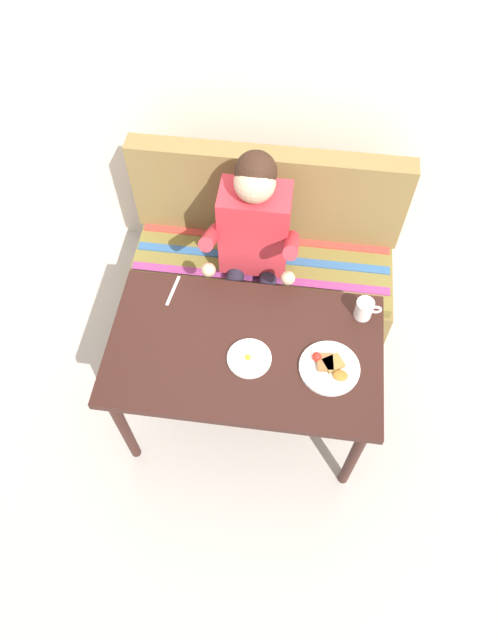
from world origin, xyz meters
The scene contains 9 objects.
ground_plane centered at (0.00, 0.00, 0.00)m, with size 8.00×8.00×0.00m, color #B4ACA5.
back_wall centered at (0.00, 1.27, 1.30)m, with size 4.40×0.10×2.60m, color silver.
table centered at (0.00, 0.00, 0.65)m, with size 1.20×0.70×0.73m.
couch centered at (0.00, 0.76, 0.33)m, with size 1.44×0.56×1.00m.
person centered at (-0.04, 0.59, 0.74)m, with size 0.45×0.61×1.21m.
plate_breakfast centered at (0.37, -0.05, 0.74)m, with size 0.26×0.26×0.05m.
plate_eggs centered at (0.03, -0.05, 0.74)m, with size 0.19×0.19×0.04m.
coffee_mug centered at (0.51, 0.24, 0.78)m, with size 0.12×0.08×0.10m.
fork centered at (-0.37, 0.26, 0.73)m, with size 0.01×0.17×0.01m, color silver.
Camera 1 is at (0.17, -1.16, 2.79)m, focal length 30.63 mm.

